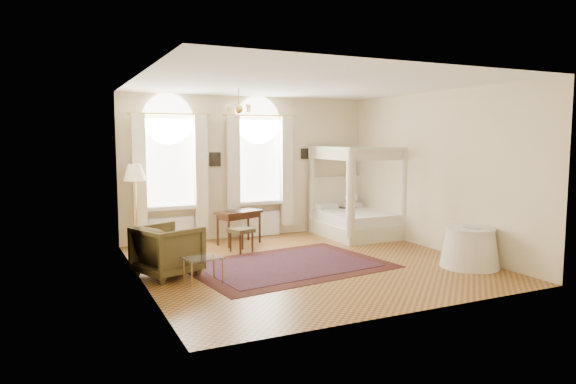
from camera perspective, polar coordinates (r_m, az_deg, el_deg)
name	(u,v)px	position (r m, az deg, el deg)	size (l,w,h in m)	color
ground	(308,264)	(9.67, 2.19, -7.95)	(6.00, 6.00, 0.00)	#A3642F
room_walls	(308,157)	(9.39, 2.24, 3.86)	(6.00, 6.00, 6.00)	beige
window_left	(170,177)	(11.50, -12.94, 1.65)	(1.62, 0.27, 3.29)	white
window_right	(260,174)	(12.11, -3.18, 2.00)	(1.62, 0.27, 3.29)	white
chandelier	(239,108)	(10.14, -5.49, 9.23)	(0.51, 0.45, 0.50)	gold
wall_pictures	(253,157)	(12.14, -3.86, 3.91)	(2.54, 0.03, 0.39)	black
canopy_bed	(356,216)	(12.35, 7.57, -2.65)	(1.64, 1.99, 2.13)	beige
nightstand	(346,219)	(13.11, 6.43, -2.95)	(0.42, 0.38, 0.60)	#3E2311
nightstand_lamp	(351,195)	(13.01, 7.03, -0.38)	(0.31, 0.31, 0.45)	gold
writing_desk	(239,216)	(11.35, -5.49, -2.62)	(1.10, 0.81, 0.74)	#3E2311
laptop	(232,211)	(11.26, -6.27, -2.08)	(0.36, 0.23, 0.03)	black
stool	(241,232)	(10.59, -5.21, -4.48)	(0.54, 0.54, 0.49)	#4C4220
armchair	(168,250)	(8.97, -13.21, -6.35)	(0.93, 0.96, 0.87)	#483E1F
coffee_table	(203,260)	(8.47, -9.42, -7.43)	(0.66, 0.50, 0.42)	white
floor_lamp	(135,177)	(11.04, -16.66, 1.61)	(0.46, 0.46, 1.80)	gold
oriental_rug	(287,265)	(9.51, -0.09, -8.13)	(3.82, 2.97, 0.01)	#451810
side_table	(470,248)	(9.91, 19.55, -5.85)	(1.05, 1.05, 0.72)	white
book	(470,228)	(9.75, 19.54, -3.79)	(0.21, 0.28, 0.03)	black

